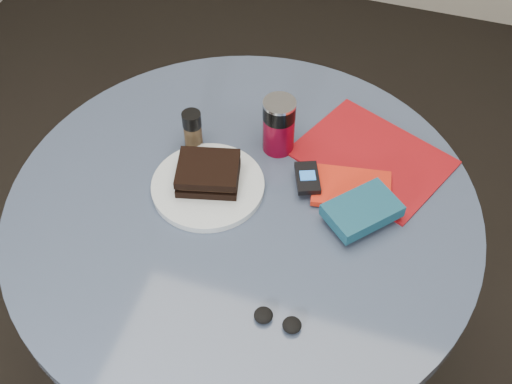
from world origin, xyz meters
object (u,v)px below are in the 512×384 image
(sandwich, at_px, (208,173))
(headphones, at_px, (278,320))
(novel, at_px, (362,210))
(table, at_px, (244,249))
(mp3_player, at_px, (307,178))
(plate, at_px, (208,186))
(soda_can, at_px, (279,125))
(magazine, at_px, (372,157))
(red_book, at_px, (351,188))
(pepper_grinder, at_px, (193,130))

(sandwich, height_order, headphones, sandwich)
(novel, relative_size, headphones, 1.58)
(table, height_order, mp3_player, mp3_player)
(plate, distance_m, soda_can, 0.21)
(magazine, height_order, red_book, red_book)
(magazine, bearing_deg, plate, -124.74)
(magazine, relative_size, novel, 2.16)
(headphones, bearing_deg, magazine, 79.73)
(sandwich, distance_m, mp3_player, 0.21)
(sandwich, relative_size, pepper_grinder, 1.55)
(soda_can, bearing_deg, plate, -123.11)
(soda_can, bearing_deg, headphones, -73.46)
(plate, height_order, headphones, headphones)
(plate, bearing_deg, sandwich, 97.34)
(magazine, height_order, headphones, headphones)
(pepper_grinder, xyz_separation_m, headphones, (0.31, -0.37, -0.04))
(magazine, relative_size, red_book, 1.92)
(soda_can, height_order, mp3_player, soda_can)
(headphones, bearing_deg, plate, 131.66)
(pepper_grinder, distance_m, headphones, 0.49)
(novel, bearing_deg, magazine, 45.03)
(sandwich, bearing_deg, plate, -82.66)
(soda_can, relative_size, mp3_player, 1.40)
(mp3_player, bearing_deg, plate, -160.19)
(table, relative_size, magazine, 3.17)
(pepper_grinder, relative_size, mp3_player, 1.00)
(red_book, xyz_separation_m, mp3_player, (-0.09, -0.01, 0.01))
(table, distance_m, red_book, 0.29)
(soda_can, xyz_separation_m, headphones, (0.13, -0.43, -0.06))
(table, distance_m, pepper_grinder, 0.30)
(sandwich, xyz_separation_m, pepper_grinder, (-0.07, 0.10, 0.01))
(magazine, bearing_deg, red_book, -78.44)
(sandwich, relative_size, novel, 1.04)
(soda_can, xyz_separation_m, mp3_player, (0.09, -0.09, -0.04))
(sandwich, bearing_deg, headphones, -49.20)
(plate, bearing_deg, pepper_grinder, 124.30)
(plate, bearing_deg, table, -12.43)
(red_book, relative_size, mp3_player, 1.70)
(table, height_order, pepper_grinder, pepper_grinder)
(sandwich, distance_m, pepper_grinder, 0.13)
(sandwich, height_order, mp3_player, sandwich)
(soda_can, distance_m, mp3_player, 0.14)
(plate, relative_size, novel, 1.66)
(table, distance_m, magazine, 0.36)
(red_book, bearing_deg, novel, -72.46)
(table, height_order, novel, novel)
(plate, xyz_separation_m, pepper_grinder, (-0.08, 0.11, 0.04))
(pepper_grinder, bearing_deg, novel, -13.43)
(table, xyz_separation_m, sandwich, (-0.09, 0.03, 0.20))
(soda_can, relative_size, magazine, 0.43)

